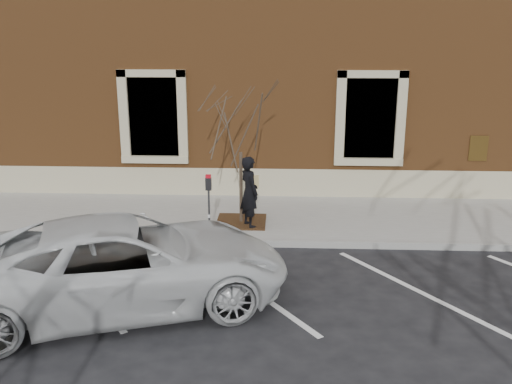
# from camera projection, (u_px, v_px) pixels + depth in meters

# --- Properties ---
(ground) EXTENTS (120.00, 120.00, 0.00)m
(ground) POSITION_uv_depth(u_px,v_px,m) (255.00, 245.00, 13.05)
(ground) COLOR #28282B
(ground) RESTS_ON ground
(sidewalk_near) EXTENTS (40.00, 3.50, 0.15)m
(sidewalk_near) POSITION_uv_depth(u_px,v_px,m) (258.00, 218.00, 14.71)
(sidewalk_near) COLOR #AEABA4
(sidewalk_near) RESTS_ON ground
(curb_near) EXTENTS (40.00, 0.12, 0.15)m
(curb_near) POSITION_uv_depth(u_px,v_px,m) (255.00, 243.00, 12.98)
(curb_near) COLOR #9E9E99
(curb_near) RESTS_ON ground
(parking_stripes) EXTENTS (28.00, 4.40, 0.01)m
(parking_stripes) POSITION_uv_depth(u_px,v_px,m) (249.00, 287.00, 10.94)
(parking_stripes) COLOR silver
(parking_stripes) RESTS_ON ground
(building_civic) EXTENTS (40.00, 8.62, 8.00)m
(building_civic) POSITION_uv_depth(u_px,v_px,m) (266.00, 52.00, 19.37)
(building_civic) COLOR brown
(building_civic) RESTS_ON ground
(man) EXTENTS (0.67, 0.76, 1.74)m
(man) POSITION_uv_depth(u_px,v_px,m) (249.00, 192.00, 13.61)
(man) COLOR black
(man) RESTS_ON sidewalk_near
(parking_meter) EXTENTS (0.13, 0.10, 1.46)m
(parking_meter) POSITION_uv_depth(u_px,v_px,m) (209.00, 194.00, 12.94)
(parking_meter) COLOR #595B60
(parking_meter) RESTS_ON sidewalk_near
(tree_grate) EXTENTS (1.22, 1.22, 0.03)m
(tree_grate) POSITION_uv_depth(u_px,v_px,m) (241.00, 222.00, 14.15)
(tree_grate) COLOR #483217
(tree_grate) RESTS_ON sidewalk_near
(sapling) EXTENTS (1.93, 1.93, 3.22)m
(sapling) POSITION_uv_depth(u_px,v_px,m) (241.00, 132.00, 13.52)
(sapling) COLOR #47382B
(sapling) RESTS_ON sidewalk_near
(white_truck) EXTENTS (6.33, 4.37, 1.61)m
(white_truck) POSITION_uv_depth(u_px,v_px,m) (125.00, 263.00, 10.04)
(white_truck) COLOR silver
(white_truck) RESTS_ON ground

